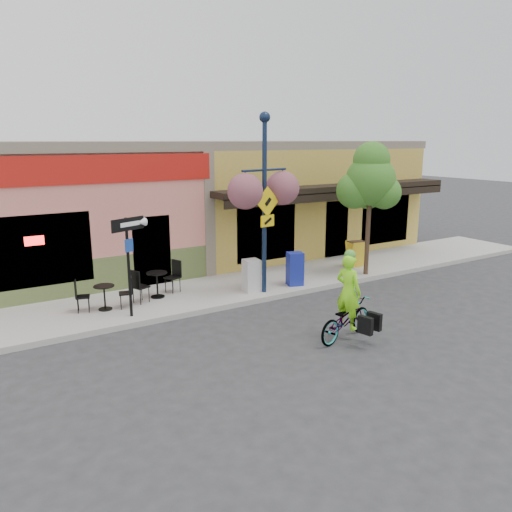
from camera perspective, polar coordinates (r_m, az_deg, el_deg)
The scene contains 14 objects.
ground at distance 14.42m, azimuth 4.56°, elevation -5.32°, with size 90.00×90.00×0.00m, color #2D2D30.
sidewalk at distance 15.98m, azimuth 0.32°, elevation -3.14°, with size 24.00×3.00×0.15m, color #9E9B93.
curb at distance 14.82m, azimuth 3.31°, elevation -4.47°, with size 24.00×0.12×0.15m, color #A8A59E.
building at distance 20.34m, azimuth -7.98°, elevation 6.52°, with size 18.20×8.20×4.50m, color #D37568, non-canonical shape.
bicycle at distance 11.91m, azimuth 10.20°, elevation -7.09°, with size 0.64×1.83×0.96m, color maroon.
cyclist_rider at distance 11.81m, azimuth 10.46°, elevation -5.19°, with size 0.65×0.43×1.78m, color #8AFB1A.
lamp_post at distance 14.31m, azimuth 0.96°, elevation 5.84°, with size 1.65×0.66×5.18m, color #13213C, non-canonical shape.
one_way_sign at distance 12.90m, azimuth -14.34°, elevation -1.32°, with size 0.98×0.21×2.55m, color black, non-canonical shape.
cafe_set_left at distance 13.81m, azimuth -16.94°, elevation -4.17°, with size 1.44×0.72×0.87m, color black, non-canonical shape.
cafe_set_right at distance 14.50m, azimuth -11.24°, elevation -2.82°, with size 1.60×0.80×0.96m, color black, non-canonical shape.
newspaper_box_blue at distance 15.47m, azimuth 4.47°, elevation -1.46°, with size 0.46×0.41×1.03m, color navy, non-canonical shape.
newspaper_box_grey at distance 14.79m, azimuth -0.53°, elevation -2.23°, with size 0.45×0.41×0.97m, color #BBBBBB, non-canonical shape.
street_tree at distance 16.76m, azimuth 12.79°, elevation 5.29°, with size 1.72×1.72×4.42m, color #3D7A26, non-canonical shape.
sandwich_board at distance 17.85m, azimuth 11.61°, elevation 0.13°, with size 0.56×0.41×0.94m, color yellow, non-canonical shape.
Camera 1 is at (-8.14, -10.99, 4.56)m, focal length 35.00 mm.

